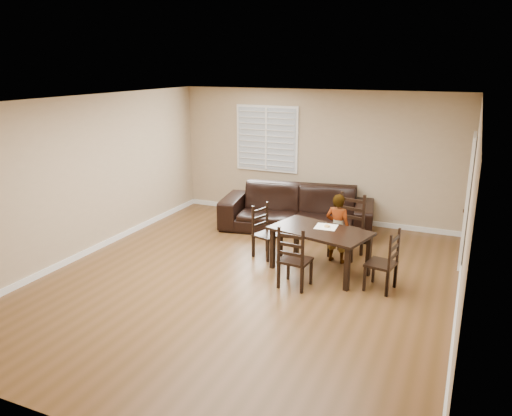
{
  "coord_description": "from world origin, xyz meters",
  "views": [
    {
      "loc": [
        2.95,
        -6.35,
        3.2
      ],
      "look_at": [
        -0.08,
        0.57,
        1.0
      ],
      "focal_mm": 35.0,
      "sensor_mm": 36.0,
      "label": 1
    }
  ],
  "objects_px": {
    "chair_far": "(292,261)",
    "sofa": "(297,209)",
    "chair_near": "(350,227)",
    "chair_left": "(263,232)",
    "chair_right": "(389,264)",
    "dining_table": "(320,235)",
    "child": "(338,228)",
    "donut": "(327,226)"
  },
  "relations": [
    {
      "from": "dining_table",
      "to": "chair_near",
      "type": "xyz_separation_m",
      "value": [
        0.25,
        0.95,
        -0.13
      ]
    },
    {
      "from": "chair_right",
      "to": "sofa",
      "type": "bearing_deg",
      "value": -125.23
    },
    {
      "from": "dining_table",
      "to": "child",
      "type": "height_order",
      "value": "child"
    },
    {
      "from": "chair_near",
      "to": "child",
      "type": "bearing_deg",
      "value": -91.65
    },
    {
      "from": "chair_far",
      "to": "sofa",
      "type": "relative_size",
      "value": 0.32
    },
    {
      "from": "sofa",
      "to": "child",
      "type": "bearing_deg",
      "value": -58.22
    },
    {
      "from": "child",
      "to": "chair_left",
      "type": "bearing_deg",
      "value": 20.45
    },
    {
      "from": "chair_near",
      "to": "donut",
      "type": "bearing_deg",
      "value": -90.65
    },
    {
      "from": "chair_left",
      "to": "sofa",
      "type": "distance_m",
      "value": 1.54
    },
    {
      "from": "chair_far",
      "to": "chair_right",
      "type": "height_order",
      "value": "chair_far"
    },
    {
      "from": "chair_left",
      "to": "sofa",
      "type": "relative_size",
      "value": 0.31
    },
    {
      "from": "dining_table",
      "to": "donut",
      "type": "bearing_deg",
      "value": 83.66
    },
    {
      "from": "donut",
      "to": "chair_right",
      "type": "bearing_deg",
      "value": -22.87
    },
    {
      "from": "child",
      "to": "sofa",
      "type": "height_order",
      "value": "child"
    },
    {
      "from": "chair_left",
      "to": "donut",
      "type": "bearing_deg",
      "value": -77.68
    },
    {
      "from": "chair_right",
      "to": "sofa",
      "type": "relative_size",
      "value": 0.31
    },
    {
      "from": "donut",
      "to": "sofa",
      "type": "relative_size",
      "value": 0.03
    },
    {
      "from": "chair_near",
      "to": "chair_left",
      "type": "height_order",
      "value": "chair_near"
    },
    {
      "from": "dining_table",
      "to": "sofa",
      "type": "bearing_deg",
      "value": 134.02
    },
    {
      "from": "chair_far",
      "to": "dining_table",
      "type": "bearing_deg",
      "value": -98.86
    },
    {
      "from": "dining_table",
      "to": "chair_far",
      "type": "distance_m",
      "value": 0.82
    },
    {
      "from": "chair_near",
      "to": "donut",
      "type": "xyz_separation_m",
      "value": [
        -0.18,
        -0.79,
        0.24
      ]
    },
    {
      "from": "chair_right",
      "to": "donut",
      "type": "distance_m",
      "value": 1.18
    },
    {
      "from": "chair_far",
      "to": "sofa",
      "type": "height_order",
      "value": "chair_far"
    },
    {
      "from": "chair_left",
      "to": "chair_right",
      "type": "distance_m",
      "value": 2.29
    },
    {
      "from": "dining_table",
      "to": "chair_left",
      "type": "bearing_deg",
      "value": 179.57
    },
    {
      "from": "chair_near",
      "to": "chair_far",
      "type": "height_order",
      "value": "chair_near"
    },
    {
      "from": "chair_far",
      "to": "child",
      "type": "height_order",
      "value": "child"
    },
    {
      "from": "chair_right",
      "to": "donut",
      "type": "relative_size",
      "value": 9.53
    },
    {
      "from": "chair_right",
      "to": "child",
      "type": "xyz_separation_m",
      "value": [
        -0.97,
        0.81,
        0.16
      ]
    },
    {
      "from": "dining_table",
      "to": "sofa",
      "type": "height_order",
      "value": "sofa"
    },
    {
      "from": "child",
      "to": "dining_table",
      "type": "bearing_deg",
      "value": 85.31
    },
    {
      "from": "chair_near",
      "to": "chair_right",
      "type": "height_order",
      "value": "chair_near"
    },
    {
      "from": "chair_left",
      "to": "child",
      "type": "relative_size",
      "value": 0.77
    },
    {
      "from": "chair_left",
      "to": "chair_right",
      "type": "bearing_deg",
      "value": -85.5
    },
    {
      "from": "dining_table",
      "to": "child",
      "type": "relative_size",
      "value": 1.43
    },
    {
      "from": "child",
      "to": "chair_right",
      "type": "bearing_deg",
      "value": 150.29
    },
    {
      "from": "chair_right",
      "to": "sofa",
      "type": "distance_m",
      "value": 3.01
    },
    {
      "from": "chair_right",
      "to": "child",
      "type": "bearing_deg",
      "value": -120.31
    },
    {
      "from": "chair_far",
      "to": "chair_near",
      "type": "bearing_deg",
      "value": -99.5
    },
    {
      "from": "child",
      "to": "donut",
      "type": "distance_m",
      "value": 0.4
    },
    {
      "from": "chair_far",
      "to": "chair_left",
      "type": "distance_m",
      "value": 1.42
    }
  ]
}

